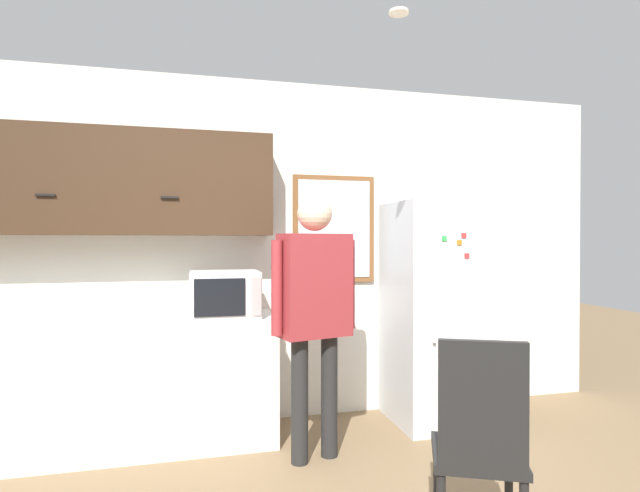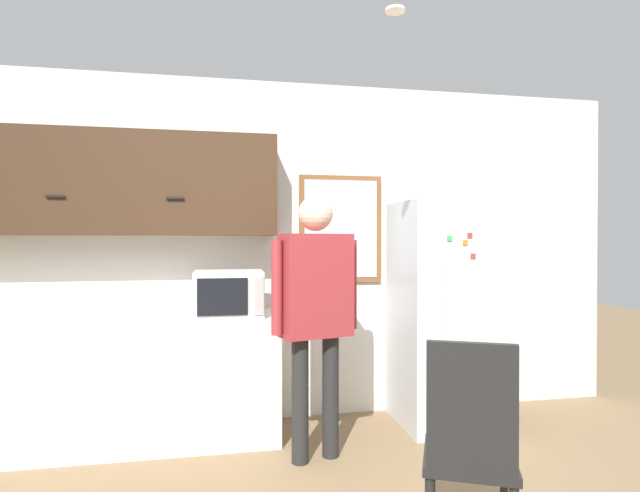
{
  "view_description": "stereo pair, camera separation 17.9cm",
  "coord_description": "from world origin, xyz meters",
  "px_view_note": "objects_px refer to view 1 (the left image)",
  "views": [
    {
      "loc": [
        -0.52,
        -1.93,
        1.43
      ],
      "look_at": [
        0.24,
        1.11,
        1.39
      ],
      "focal_mm": 28.0,
      "sensor_mm": 36.0,
      "label": 1
    },
    {
      "loc": [
        -0.35,
        -1.97,
        1.43
      ],
      "look_at": [
        0.24,
        1.11,
        1.39
      ],
      "focal_mm": 28.0,
      "sensor_mm": 36.0,
      "label": 2
    }
  ],
  "objects_px": {
    "microwave": "(225,294)",
    "chair": "(479,440)",
    "person": "(315,298)",
    "refrigerator": "(435,312)"
  },
  "relations": [
    {
      "from": "microwave",
      "to": "person",
      "type": "xyz_separation_m",
      "value": [
        0.55,
        -0.42,
        0.0
      ]
    },
    {
      "from": "chair",
      "to": "refrigerator",
      "type": "bearing_deg",
      "value": -85.94
    },
    {
      "from": "microwave",
      "to": "chair",
      "type": "height_order",
      "value": "microwave"
    },
    {
      "from": "refrigerator",
      "to": "chair",
      "type": "bearing_deg",
      "value": -110.74
    },
    {
      "from": "chair",
      "to": "person",
      "type": "bearing_deg",
      "value": -43.14
    },
    {
      "from": "refrigerator",
      "to": "person",
      "type": "bearing_deg",
      "value": -157.34
    },
    {
      "from": "person",
      "to": "refrigerator",
      "type": "height_order",
      "value": "refrigerator"
    },
    {
      "from": "microwave",
      "to": "chair",
      "type": "bearing_deg",
      "value": -57.13
    },
    {
      "from": "person",
      "to": "refrigerator",
      "type": "relative_size",
      "value": 0.99
    },
    {
      "from": "microwave",
      "to": "chair",
      "type": "xyz_separation_m",
      "value": [
        1.03,
        -1.59,
        -0.51
      ]
    }
  ]
}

